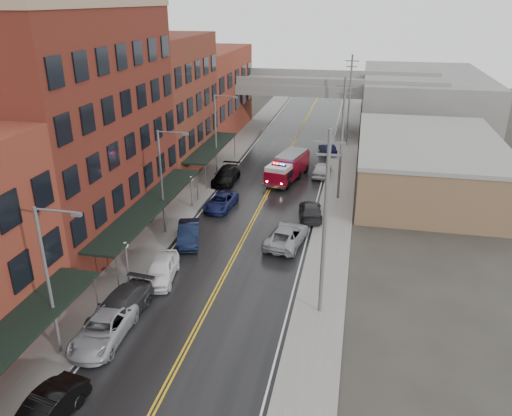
{
  "coord_description": "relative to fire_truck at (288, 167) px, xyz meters",
  "views": [
    {
      "loc": [
        8.73,
        -12.12,
        18.59
      ],
      "look_at": [
        1.12,
        24.08,
        3.0
      ],
      "focal_mm": 35.0,
      "sensor_mm": 36.0,
      "label": 1
    }
  ],
  "objects": [
    {
      "name": "fire_truck",
      "position": [
        0.0,
        0.0,
        0.0
      ],
      "size": [
        4.37,
        8.01,
        2.8
      ],
      "rotation": [
        0.0,
        0.0,
        -0.22
      ],
      "color": "maroon",
      "rests_on": "ground"
    },
    {
      "name": "awning_2",
      "position": [
        -8.88,
        0.86,
        1.47
      ],
      "size": [
        2.6,
        13.0,
        3.09
      ],
      "color": "black",
      "rests_on": "ground"
    },
    {
      "name": "parked_car_right_1",
      "position": [
        3.6,
        -9.84,
        -0.8
      ],
      "size": [
        2.73,
        5.2,
        1.44
      ],
      "primitive_type": "imported",
      "rotation": [
        0.0,
        0.0,
        3.29
      ],
      "color": "#242426",
      "rests_on": "ground"
    },
    {
      "name": "parked_car_left_4",
      "position": [
        -5.63,
        -22.84,
        -0.69
      ],
      "size": [
        2.68,
        5.08,
        1.65
      ],
      "primitive_type": "imported",
      "rotation": [
        0.0,
        0.0,
        0.16
      ],
      "color": "white",
      "rests_on": "ground"
    },
    {
      "name": "parked_car_right_0",
      "position": [
        2.27,
        -15.49,
        -0.72
      ],
      "size": [
        3.48,
        6.07,
        1.59
      ],
      "primitive_type": "imported",
      "rotation": [
        0.0,
        0.0,
        2.99
      ],
      "color": "gray",
      "rests_on": "ground"
    },
    {
      "name": "curb_left",
      "position": [
        -7.05,
        -9.64,
        -1.44
      ],
      "size": [
        0.3,
        160.0,
        0.15
      ],
      "primitive_type": "cube",
      "color": "gray",
      "rests_on": "ground"
    },
    {
      "name": "brick_building_c",
      "position": [
        -14.7,
        0.86,
        5.99
      ],
      "size": [
        9.0,
        15.0,
        15.0
      ],
      "primitive_type": "cube",
      "color": "#5F2D1C",
      "rests_on": "ground"
    },
    {
      "name": "road",
      "position": [
        -1.4,
        -9.64,
        -1.5
      ],
      "size": [
        11.0,
        160.0,
        0.02
      ],
      "primitive_type": "cube",
      "color": "black",
      "rests_on": "ground"
    },
    {
      "name": "street_lamp_1",
      "position": [
        -7.94,
        -15.64,
        3.67
      ],
      "size": [
        2.64,
        0.22,
        9.0
      ],
      "color": "#59595B",
      "rests_on": "ground"
    },
    {
      "name": "brick_building_far",
      "position": [
        -14.7,
        18.36,
        4.49
      ],
      "size": [
        9.0,
        20.0,
        12.0
      ],
      "primitive_type": "cube",
      "color": "brown",
      "rests_on": "ground"
    },
    {
      "name": "sidewalk_left",
      "position": [
        -8.7,
        -9.64,
        -1.44
      ],
      "size": [
        3.0,
        160.0,
        0.15
      ],
      "primitive_type": "cube",
      "color": "slate",
      "rests_on": "ground"
    },
    {
      "name": "parked_car_left_1",
      "position": [
        -5.99,
        -36.4,
        -0.75
      ],
      "size": [
        2.41,
        4.88,
        1.54
      ],
      "primitive_type": "imported",
      "rotation": [
        0.0,
        0.0,
        -0.17
      ],
      "color": "black",
      "rests_on": "ground"
    },
    {
      "name": "parked_car_left_3",
      "position": [
        -6.4,
        -27.75,
        -0.69
      ],
      "size": [
        2.9,
        5.89,
        1.65
      ],
      "primitive_type": "imported",
      "rotation": [
        0.0,
        0.0,
        -0.11
      ],
      "color": "#29292C",
      "rests_on": "ground"
    },
    {
      "name": "awning_1",
      "position": [
        -8.89,
        -16.64,
        1.47
      ],
      "size": [
        2.6,
        18.0,
        3.09
      ],
      "color": "black",
      "rests_on": "ground"
    },
    {
      "name": "parked_car_right_3",
      "position": [
        3.6,
        10.87,
        -0.83
      ],
      "size": [
        2.74,
        4.4,
        1.37
      ],
      "primitive_type": "imported",
      "rotation": [
        0.0,
        0.0,
        3.48
      ],
      "color": "black",
      "rests_on": "ground"
    },
    {
      "name": "brick_building_b",
      "position": [
        -14.7,
        -16.64,
        7.49
      ],
      "size": [
        9.0,
        20.0,
        18.0
      ],
      "primitive_type": "cube",
      "color": "#572217",
      "rests_on": "ground"
    },
    {
      "name": "sidewalk_right",
      "position": [
        5.9,
        -9.64,
        -1.44
      ],
      "size": [
        3.0,
        160.0,
        0.15
      ],
      "primitive_type": "cube",
      "color": "slate",
      "rests_on": "ground"
    },
    {
      "name": "parked_car_left_2",
      "position": [
        -6.35,
        -30.09,
        -0.76
      ],
      "size": [
        2.71,
        5.54,
        1.52
      ],
      "primitive_type": "imported",
      "rotation": [
        0.0,
        0.0,
        0.04
      ],
      "color": "#A1A2A9",
      "rests_on": "ground"
    },
    {
      "name": "globe_lamp_2",
      "position": [
        -7.8,
        -9.64,
        0.8
      ],
      "size": [
        0.44,
        0.44,
        3.12
      ],
      "color": "#59595B",
      "rests_on": "ground"
    },
    {
      "name": "curb_right",
      "position": [
        4.25,
        -9.64,
        -1.44
      ],
      "size": [
        0.3,
        160.0,
        0.15
      ],
      "primitive_type": "cube",
      "color": "gray",
      "rests_on": "ground"
    },
    {
      "name": "right_far_block",
      "position": [
        16.6,
        30.36,
        2.49
      ],
      "size": [
        18.0,
        30.0,
        8.0
      ],
      "primitive_type": "cube",
      "color": "slate",
      "rests_on": "ground"
    },
    {
      "name": "utility_pole_0",
      "position": [
        5.8,
        -24.64,
        4.79
      ],
      "size": [
        1.8,
        0.24,
        12.0
      ],
      "color": "#59595B",
      "rests_on": "ground"
    },
    {
      "name": "utility_pole_2",
      "position": [
        5.8,
        15.36,
        4.79
      ],
      "size": [
        1.8,
        0.24,
        12.0
      ],
      "color": "#59595B",
      "rests_on": "ground"
    },
    {
      "name": "tan_building",
      "position": [
        14.6,
        0.36,
        0.99
      ],
      "size": [
        14.0,
        22.0,
        5.0
      ],
      "primitive_type": "cube",
      "color": "brown",
      "rests_on": "ground"
    },
    {
      "name": "parked_car_left_6",
      "position": [
        -5.0,
        -9.35,
        -0.83
      ],
      "size": [
        2.63,
        5.06,
        1.36
      ],
      "primitive_type": "imported",
      "rotation": [
        0.0,
        0.0,
        -0.08
      ],
      "color": "#131B4A",
      "rests_on": "ground"
    },
    {
      "name": "globe_lamp_1",
      "position": [
        -7.8,
        -23.64,
        0.8
      ],
      "size": [
        0.44,
        0.44,
        3.12
      ],
      "color": "#59595B",
      "rests_on": "ground"
    },
    {
      "name": "street_lamp_0",
      "position": [
        -7.94,
        -31.64,
        3.67
      ],
      "size": [
        2.64,
        0.22,
        9.0
      ],
      "color": "#59595B",
      "rests_on": "ground"
    },
    {
      "name": "parked_car_right_2",
      "position": [
        3.6,
        2.16,
        -0.73
      ],
      "size": [
        2.04,
        4.69,
        1.57
      ],
      "primitive_type": "imported",
      "rotation": [
        0.0,
        0.0,
        3.1
      ],
      "color": "silver",
      "rests_on": "ground"
    },
    {
      "name": "utility_pole_1",
      "position": [
        5.8,
        -4.64,
        4.79
      ],
      "size": [
        1.8,
        0.24,
        12.0
      ],
      "color": "#59595B",
      "rests_on": "ground"
    },
    {
      "name": "parked_car_left_7",
      "position": [
        -6.4,
        -2.23,
        -0.7
      ],
      "size": [
        2.35,
        5.67,
        1.64
      ],
      "primitive_type": "imported",
      "rotation": [
        0.0,
        0.0,
        0.01
      ],
      "color": "black",
      "rests_on": "ground"
    },
    {
      "name": "parked_car_left_5",
      "position": [
        -5.66,
        -16.84,
        -0.72
      ],
      "size": [
        2.94,
        5.09,
        1.58
      ],
      "primitive_type": "imported",
      "rotation": [
        0.0,
        0.0,
        0.28
      ],
      "color": "black",
      "rests_on": "ground"
    },
    {
      "name": "street_lamp_2",
      "position": [
        -7.94,
        0.36,
        3.67
      ],
      "size": [
        2.64,
        0.22,
        9.0
      ],
      "color": "#59595B",
      "rests_on": "ground"
    },
    {
      "name": "overpass",
      "position": [
        -1.4,
        22.36,
        4.47
      ],
      "size": [
        40.0,
        10.0,
        7.5
      ],
      "color": "slate",
      "rests_on": "ground"
    }
  ]
}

